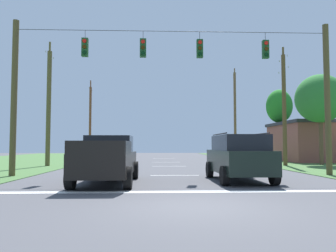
{
  "coord_description": "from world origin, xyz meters",
  "views": [
    {
      "loc": [
        -0.99,
        -8.44,
        1.54
      ],
      "look_at": [
        -0.34,
        8.9,
        2.57
      ],
      "focal_mm": 35.25,
      "sensor_mm": 36.0,
      "label": 1
    }
  ],
  "objects_px": {
    "distant_car_crossing_white": "(252,154)",
    "roadside_store": "(325,142)",
    "suv_black": "(238,156)",
    "overhead_signal_span": "(174,89)",
    "utility_pole_mid_left": "(49,106)",
    "pickup_truck": "(108,159)",
    "utility_pole_mid_right": "(284,106)",
    "utility_pole_far_left": "(90,121)",
    "tree_roadside_far_right": "(320,99)",
    "utility_pole_far_right": "(235,114)",
    "tree_roadside_right": "(279,107)"
  },
  "relations": [
    {
      "from": "utility_pole_far_left",
      "to": "roadside_store",
      "type": "distance_m",
      "value": 25.93
    },
    {
      "from": "suv_black",
      "to": "tree_roadside_right",
      "type": "height_order",
      "value": "tree_roadside_right"
    },
    {
      "from": "overhead_signal_span",
      "to": "tree_roadside_right",
      "type": "bearing_deg",
      "value": 55.32
    },
    {
      "from": "utility_pole_mid_right",
      "to": "utility_pole_mid_left",
      "type": "relative_size",
      "value": 0.97
    },
    {
      "from": "overhead_signal_span",
      "to": "roadside_store",
      "type": "distance_m",
      "value": 21.69
    },
    {
      "from": "roadside_store",
      "to": "distant_car_crossing_white",
      "type": "bearing_deg",
      "value": -153.9
    },
    {
      "from": "utility_pole_mid_right",
      "to": "overhead_signal_span",
      "type": "bearing_deg",
      "value": -138.2
    },
    {
      "from": "overhead_signal_span",
      "to": "utility_pole_mid_left",
      "type": "distance_m",
      "value": 12.09
    },
    {
      "from": "utility_pole_mid_right",
      "to": "tree_roadside_right",
      "type": "bearing_deg",
      "value": 71.1
    },
    {
      "from": "overhead_signal_span",
      "to": "pickup_truck",
      "type": "bearing_deg",
      "value": -132.93
    },
    {
      "from": "utility_pole_mid_right",
      "to": "utility_pole_mid_left",
      "type": "distance_m",
      "value": 17.85
    },
    {
      "from": "suv_black",
      "to": "roadside_store",
      "type": "distance_m",
      "value": 21.65
    },
    {
      "from": "suv_black",
      "to": "overhead_signal_span",
      "type": "bearing_deg",
      "value": 137.07
    },
    {
      "from": "suv_black",
      "to": "roadside_store",
      "type": "bearing_deg",
      "value": 53.21
    },
    {
      "from": "utility_pole_mid_right",
      "to": "utility_pole_far_left",
      "type": "height_order",
      "value": "utility_pole_far_left"
    },
    {
      "from": "roadside_store",
      "to": "overhead_signal_span",
      "type": "bearing_deg",
      "value": -136.53
    },
    {
      "from": "distant_car_crossing_white",
      "to": "utility_pole_mid_left",
      "type": "height_order",
      "value": "utility_pole_mid_left"
    },
    {
      "from": "tree_roadside_right",
      "to": "tree_roadside_far_right",
      "type": "bearing_deg",
      "value": -90.72
    },
    {
      "from": "utility_pole_mid_right",
      "to": "utility_pole_far_left",
      "type": "bearing_deg",
      "value": 139.43
    },
    {
      "from": "utility_pole_mid_left",
      "to": "tree_roadside_right",
      "type": "height_order",
      "value": "utility_pole_mid_left"
    },
    {
      "from": "distant_car_crossing_white",
      "to": "roadside_store",
      "type": "xyz_separation_m",
      "value": [
        8.43,
        4.13,
        1.13
      ]
    },
    {
      "from": "utility_pole_mid_right",
      "to": "tree_roadside_right",
      "type": "relative_size",
      "value": 1.22
    },
    {
      "from": "distant_car_crossing_white",
      "to": "tree_roadside_right",
      "type": "height_order",
      "value": "tree_roadside_right"
    },
    {
      "from": "suv_black",
      "to": "roadside_store",
      "type": "relative_size",
      "value": 0.53
    },
    {
      "from": "suv_black",
      "to": "utility_pole_far_right",
      "type": "xyz_separation_m",
      "value": [
        6.34,
        26.5,
        4.43
      ]
    },
    {
      "from": "suv_black",
      "to": "utility_pole_mid_left",
      "type": "height_order",
      "value": "utility_pole_mid_left"
    },
    {
      "from": "suv_black",
      "to": "distant_car_crossing_white",
      "type": "height_order",
      "value": "suv_black"
    },
    {
      "from": "utility_pole_far_right",
      "to": "tree_roadside_far_right",
      "type": "bearing_deg",
      "value": -78.49
    },
    {
      "from": "overhead_signal_span",
      "to": "distant_car_crossing_white",
      "type": "height_order",
      "value": "overhead_signal_span"
    },
    {
      "from": "overhead_signal_span",
      "to": "utility_pole_mid_right",
      "type": "relative_size",
      "value": 1.79
    },
    {
      "from": "distant_car_crossing_white",
      "to": "tree_roadside_far_right",
      "type": "bearing_deg",
      "value": -21.26
    },
    {
      "from": "utility_pole_far_left",
      "to": "utility_pole_far_right",
      "type": "bearing_deg",
      "value": 2.83
    },
    {
      "from": "utility_pole_far_right",
      "to": "utility_pole_far_left",
      "type": "distance_m",
      "value": 17.87
    },
    {
      "from": "pickup_truck",
      "to": "suv_black",
      "type": "bearing_deg",
      "value": 6.13
    },
    {
      "from": "utility_pole_mid_right",
      "to": "utility_pole_mid_left",
      "type": "bearing_deg",
      "value": 179.42
    },
    {
      "from": "overhead_signal_span",
      "to": "pickup_truck",
      "type": "relative_size",
      "value": 3.03
    },
    {
      "from": "utility_pole_far_left",
      "to": "utility_pole_mid_right",
      "type": "bearing_deg",
      "value": -40.57
    },
    {
      "from": "distant_car_crossing_white",
      "to": "roadside_store",
      "type": "height_order",
      "value": "roadside_store"
    },
    {
      "from": "utility_pole_mid_right",
      "to": "tree_roadside_far_right",
      "type": "xyz_separation_m",
      "value": [
        3.22,
        0.81,
        0.72
      ]
    },
    {
      "from": "utility_pole_far_right",
      "to": "pickup_truck",
      "type": "bearing_deg",
      "value": -113.71
    },
    {
      "from": "tree_roadside_right",
      "to": "tree_roadside_far_right",
      "type": "xyz_separation_m",
      "value": [
        -0.11,
        -8.91,
        -0.39
      ]
    },
    {
      "from": "suv_black",
      "to": "tree_roadside_far_right",
      "type": "relative_size",
      "value": 0.67
    },
    {
      "from": "overhead_signal_span",
      "to": "roadside_store",
      "type": "height_order",
      "value": "overhead_signal_span"
    },
    {
      "from": "overhead_signal_span",
      "to": "distant_car_crossing_white",
      "type": "relative_size",
      "value": 3.74
    },
    {
      "from": "tree_roadside_right",
      "to": "utility_pole_mid_left",
      "type": "bearing_deg",
      "value": -155.75
    },
    {
      "from": "distant_car_crossing_white",
      "to": "utility_pole_mid_left",
      "type": "relative_size",
      "value": 0.47
    },
    {
      "from": "utility_pole_mid_right",
      "to": "roadside_store",
      "type": "distance_m",
      "value": 9.95
    },
    {
      "from": "utility_pole_mid_right",
      "to": "roadside_store",
      "type": "xyz_separation_m",
      "value": [
        6.73,
        6.86,
        -2.6
      ]
    },
    {
      "from": "utility_pole_far_left",
      "to": "suv_black",
      "type": "bearing_deg",
      "value": -65.87
    },
    {
      "from": "utility_pole_mid_right",
      "to": "tree_roadside_far_right",
      "type": "distance_m",
      "value": 3.39
    }
  ]
}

